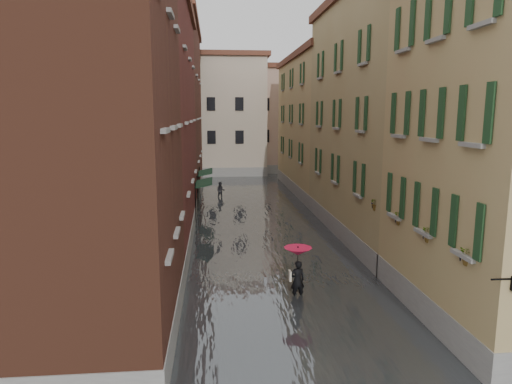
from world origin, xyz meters
name	(u,v)px	position (x,y,z in m)	size (l,w,h in m)	color
ground	(291,305)	(0.00, 0.00, 0.00)	(120.00, 120.00, 0.00)	slate
floodwater	(258,221)	(0.00, 13.00, 0.10)	(10.00, 60.00, 0.20)	#484C50
building_left_near	(67,131)	(-7.00, -2.00, 6.50)	(6.00, 8.00, 13.00)	brown
building_left_mid	(133,128)	(-7.00, 9.00, 6.25)	(6.00, 14.00, 12.50)	maroon
building_left_far	(163,113)	(-7.00, 24.00, 7.00)	(6.00, 16.00, 14.00)	brown
building_right_mid	(390,122)	(7.00, 9.00, 6.50)	(6.00, 14.00, 13.00)	tan
building_right_far	(325,128)	(7.00, 24.00, 5.75)	(6.00, 16.00, 11.50)	tan
building_end_cream	(211,118)	(-3.00, 38.00, 6.50)	(12.00, 9.00, 13.00)	#B0A28C
building_end_pink	(285,122)	(6.00, 40.00, 6.00)	(10.00, 9.00, 12.00)	tan
awning_near	(203,184)	(-3.48, 13.81, 2.47)	(1.09, 3.25, 2.80)	black
awning_far	(205,173)	(-3.48, 19.23, 2.47)	(1.09, 3.23, 2.80)	black
window_planters	(415,216)	(4.12, -0.94, 3.51)	(0.59, 7.99, 0.84)	maroon
pedestrian_main	(298,266)	(0.30, 0.43, 1.34)	(1.07, 1.07, 2.06)	black
pedestrian_far	(221,191)	(-2.27, 21.30, 0.72)	(0.70, 0.55, 1.45)	black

